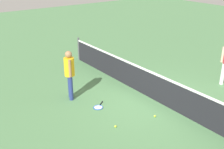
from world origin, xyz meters
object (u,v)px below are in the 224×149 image
Objects in this scene: player_near_side at (69,71)px; tennis_ball_by_net at (155,116)px; tennis_racket_near_player at (98,107)px; tennis_ball_midcourt at (115,126)px.

player_near_side reaches higher than tennis_ball_by_net.
player_near_side is 2.96× the size of tennis_racket_near_player.
tennis_racket_near_player is 8.69× the size of tennis_ball_by_net.
player_near_side reaches higher than tennis_racket_near_player.
player_near_side is 1.53m from tennis_racket_near_player.
player_near_side is 3.13m from tennis_ball_by_net.
tennis_racket_near_player is (1.09, 0.40, -1.00)m from player_near_side.
tennis_ball_by_net is at bearing 29.22° from player_near_side.
tennis_ball_midcourt is at bearing -101.28° from tennis_ball_by_net.
tennis_racket_near_player is at bearing 168.54° from tennis_ball_midcourt.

